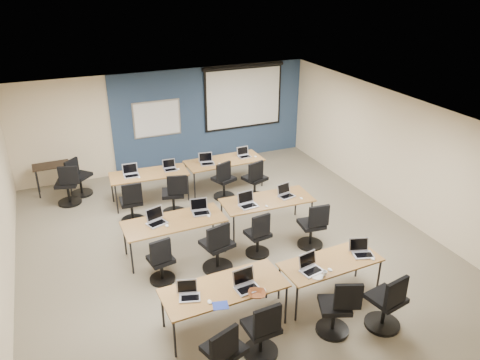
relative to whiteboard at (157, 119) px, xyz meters
name	(u,v)px	position (x,y,z in m)	size (l,w,h in m)	color
floor	(230,247)	(0.30, -4.43, -1.45)	(8.00, 9.00, 0.02)	#6B6354
ceiling	(229,118)	(0.30, -4.43, 1.25)	(8.00, 9.00, 0.02)	white
wall_back	(168,120)	(0.30, 0.07, -0.10)	(8.00, 0.04, 2.70)	beige
wall_front	(383,351)	(0.30, -8.93, -0.10)	(8.00, 0.04, 2.70)	beige
wall_right	(398,156)	(4.30, -4.43, -0.10)	(0.04, 9.00, 2.70)	beige
blue_accent_panel	(211,115)	(1.55, 0.04, -0.10)	(5.50, 0.04, 2.70)	#3D5977
whiteboard	(157,119)	(0.00, 0.00, 0.00)	(1.28, 0.03, 0.98)	#BABABA
projector_screen	(244,94)	(2.50, -0.02, 0.44)	(2.40, 0.10, 1.82)	black
training_table_front_left	(224,290)	(-0.62, -6.47, -0.76)	(1.91, 0.80, 0.73)	brown
training_table_front_right	(331,264)	(1.25, -6.52, -0.77)	(1.70, 0.71, 0.73)	#9D5928
training_table_mid_left	(174,223)	(-0.77, -4.21, -0.76)	(1.94, 0.81, 0.73)	olive
training_table_mid_right	(267,201)	(1.26, -4.11, -0.76)	(1.90, 0.79, 0.73)	brown
training_table_back_left	(149,175)	(-0.70, -1.81, -0.76)	(1.80, 0.75, 0.73)	brown
training_table_back_right	(224,162)	(1.22, -1.76, -0.76)	(1.92, 0.80, 0.73)	brown
laptop_0	(189,293)	(-1.18, -6.46, -0.66)	(0.31, 0.26, 0.24)	silver
mouse_0	(210,302)	(-0.94, -6.72, -0.71)	(0.06, 0.10, 0.04)	white
task_chair_0	(224,358)	(-1.02, -7.49, -1.03)	(0.57, 0.55, 1.02)	black
laptop_1	(246,284)	(-0.31, -6.60, -0.65)	(0.36, 0.31, 0.27)	#B9B9BC
mouse_1	(264,290)	(-0.10, -6.78, -0.71)	(0.06, 0.10, 0.04)	white
task_chair_1	(262,334)	(-0.36, -7.28, -1.04)	(0.52, 0.52, 1.00)	black
laptop_2	(310,267)	(0.81, -6.59, -0.66)	(0.34, 0.29, 0.26)	silver
mouse_2	(330,270)	(1.10, -6.73, -0.71)	(0.06, 0.10, 0.04)	white
task_chair_2	(337,312)	(0.89, -7.30, -1.04)	(0.54, 0.52, 1.00)	black
laptop_3	(361,251)	(1.84, -6.54, -0.66)	(0.34, 0.29, 0.26)	#AEAFBA
mouse_3	(373,259)	(1.92, -6.75, -0.71)	(0.06, 0.09, 0.03)	white
task_chair_3	(387,306)	(1.65, -7.51, -1.02)	(0.56, 0.56, 1.03)	black
laptop_4	(156,219)	(-1.09, -4.14, -0.65)	(0.36, 0.31, 0.27)	#A2A2AF
mouse_4	(167,226)	(-0.95, -4.35, -0.71)	(0.06, 0.10, 0.04)	white
task_chair_4	(161,264)	(-1.24, -5.01, -1.06)	(0.46, 0.46, 0.95)	black
laptop_5	(200,209)	(-0.19, -4.09, -0.66)	(0.35, 0.30, 0.26)	silver
mouse_5	(209,216)	(-0.10, -4.31, -0.71)	(0.06, 0.10, 0.03)	white
task_chair_5	(218,250)	(-0.21, -5.06, -1.01)	(0.57, 0.57, 1.05)	black
laptop_6	(247,202)	(0.78, -4.18, -0.65)	(0.36, 0.30, 0.27)	#BABABA
mouse_6	(267,206)	(1.12, -4.38, -0.71)	(0.06, 0.09, 0.03)	white
task_chair_6	(258,238)	(0.69, -4.91, -1.06)	(0.47, 0.47, 0.96)	black
laptop_7	(286,193)	(1.70, -4.10, -0.66)	(0.33, 0.28, 0.25)	silver
mouse_7	(301,198)	(1.94, -4.35, -0.71)	(0.05, 0.09, 0.03)	white
task_chair_7	(313,229)	(1.82, -5.06, -1.04)	(0.52, 0.52, 1.00)	black
laptop_8	(131,173)	(-1.10, -1.77, -0.66)	(0.35, 0.30, 0.26)	#A5A5AD
mouse_8	(139,177)	(-0.96, -1.97, -0.71)	(0.06, 0.09, 0.03)	white
task_chair_8	(132,206)	(-1.29, -2.66, -1.04)	(0.52, 0.52, 1.00)	black
laptop_9	(170,167)	(-0.18, -1.79, -0.66)	(0.30, 0.26, 0.23)	silver
mouse_9	(179,169)	(0.01, -1.86, -0.71)	(0.05, 0.09, 0.03)	white
task_chair_9	(174,198)	(-0.35, -2.68, -1.03)	(0.55, 0.54, 1.02)	black
laptop_10	(207,161)	(0.75, -1.78, -0.66)	(0.34, 0.29, 0.26)	#B3B3B8
mouse_10	(220,164)	(1.02, -1.96, -0.71)	(0.06, 0.09, 0.03)	white
task_chair_10	(224,183)	(0.97, -2.36, -1.04)	(0.54, 0.51, 1.00)	black
laptop_11	(244,154)	(1.78, -1.72, -0.66)	(0.31, 0.26, 0.24)	#A5A5AD
mouse_11	(255,156)	(2.03, -1.86, -0.71)	(0.06, 0.09, 0.03)	white
task_chair_11	(255,183)	(1.65, -2.67, -1.03)	(0.56, 0.54, 1.02)	black
blue_mousepad	(220,305)	(-0.82, -6.84, -0.72)	(0.22, 0.19, 0.01)	#23369D
snack_bowl	(257,294)	(-0.25, -6.85, -0.68)	(0.32, 0.32, 0.08)	olive
snack_plate	(317,276)	(0.82, -6.79, -0.71)	(0.19, 0.19, 0.01)	white
coffee_cup	(325,274)	(0.94, -6.82, -0.68)	(0.07, 0.07, 0.06)	white
utility_table	(51,169)	(-2.79, -0.42, -0.80)	(0.85, 0.47, 0.75)	black
spare_chair_a	(78,180)	(-2.23, -0.81, -1.04)	(0.62, 0.52, 1.00)	black
spare_chair_b	(68,188)	(-2.49, -1.21, -1.03)	(0.55, 0.55, 1.02)	black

